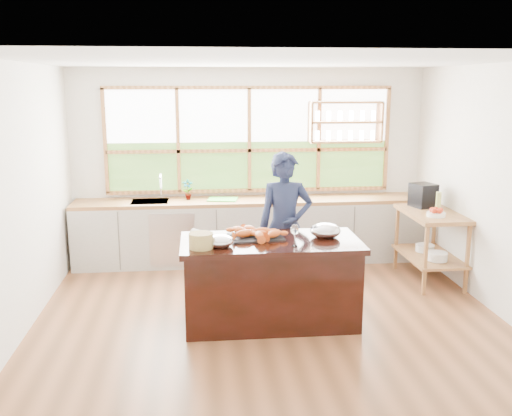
{
  "coord_description": "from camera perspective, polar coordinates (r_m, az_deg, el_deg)",
  "views": [
    {
      "loc": [
        -0.73,
        -5.83,
        2.49
      ],
      "look_at": [
        -0.12,
        0.15,
        1.17
      ],
      "focal_mm": 40.0,
      "sensor_mm": 36.0,
      "label": 1
    }
  ],
  "objects": [
    {
      "name": "mixing_bowl_right",
      "position": [
        6.04,
        6.95,
        -2.27
      ],
      "size": [
        0.32,
        0.32,
        0.16
      ],
      "primitive_type": "ellipsoid",
      "color": "#B9BAC1",
      "rests_on": "island"
    },
    {
      "name": "back_counter",
      "position": [
        8.06,
        -0.6,
        -2.22
      ],
      "size": [
        4.9,
        0.63,
        0.9
      ],
      "color": "beige",
      "rests_on": "ground_plane"
    },
    {
      "name": "wine_bottle",
      "position": [
        7.45,
        17.77,
        0.53
      ],
      "size": [
        0.08,
        0.08,
        0.27
      ],
      "primitive_type": "cylinder",
      "rotation": [
        0.0,
        0.0,
        0.18
      ],
      "color": "#A8B456",
      "rests_on": "right_shelf_unit"
    },
    {
      "name": "parchment_roll",
      "position": [
        5.98,
        -5.43,
        -2.66
      ],
      "size": [
        0.25,
        0.28,
        0.08
      ],
      "primitive_type": "cylinder",
      "rotation": [
        1.57,
        0.0,
        0.67
      ],
      "color": "silver",
      "rests_on": "island"
    },
    {
      "name": "room_shell",
      "position": [
        6.42,
        0.92,
        5.81
      ],
      "size": [
        5.02,
        4.52,
        2.71
      ],
      "color": "white",
      "rests_on": "ground_plane"
    },
    {
      "name": "wine_glass",
      "position": [
        5.65,
        3.89,
        -2.27
      ],
      "size": [
        0.08,
        0.08,
        0.22
      ],
      "color": "white",
      "rests_on": "island"
    },
    {
      "name": "mixing_bowl_left",
      "position": [
        5.66,
        -3.59,
        -3.33
      ],
      "size": [
        0.27,
        0.27,
        0.13
      ],
      "primitive_type": "ellipsoid",
      "color": "#B9BAC1",
      "rests_on": "island"
    },
    {
      "name": "fruit_bowl",
      "position": [
        7.26,
        17.58,
        -0.46
      ],
      "size": [
        0.23,
        0.23,
        0.11
      ],
      "color": "white",
      "rests_on": "right_shelf_unit"
    },
    {
      "name": "lobster_pile",
      "position": [
        5.96,
        -0.08,
        -2.47
      ],
      "size": [
        0.55,
        0.48,
        0.08
      ],
      "color": "orange",
      "rests_on": "slate_board"
    },
    {
      "name": "wicker_basket",
      "position": [
        5.62,
        -5.53,
        -3.28
      ],
      "size": [
        0.24,
        0.24,
        0.15
      ],
      "primitive_type": "cylinder",
      "color": "#A98E49",
      "rests_on": "island"
    },
    {
      "name": "right_shelf_unit",
      "position": [
        7.56,
        17.09,
        -2.59
      ],
      "size": [
        0.62,
        1.1,
        0.9
      ],
      "color": "#A67839",
      "rests_on": "ground_plane"
    },
    {
      "name": "potted_plant",
      "position": [
        7.96,
        -6.85,
        1.84
      ],
      "size": [
        0.16,
        0.11,
        0.28
      ],
      "primitive_type": "imported",
      "rotation": [
        0.0,
        0.0,
        0.08
      ],
      "color": "slate",
      "rests_on": "back_counter"
    },
    {
      "name": "slate_board",
      "position": [
        5.99,
        -0.02,
        -2.89
      ],
      "size": [
        0.59,
        0.46,
        0.02
      ],
      "primitive_type": "cube",
      "rotation": [
        0.0,
        0.0,
        0.12
      ],
      "color": "black",
      "rests_on": "island"
    },
    {
      "name": "ground_plane",
      "position": [
        6.38,
        1.19,
        -10.58
      ],
      "size": [
        5.0,
        5.0,
        0.0
      ],
      "primitive_type": "plane",
      "color": "brown"
    },
    {
      "name": "espresso_machine",
      "position": [
        7.76,
        16.37,
        1.23
      ],
      "size": [
        0.34,
        0.36,
        0.31
      ],
      "primitive_type": "cube",
      "rotation": [
        0.0,
        0.0,
        0.31
      ],
      "color": "black",
      "rests_on": "right_shelf_unit"
    },
    {
      "name": "cutting_board",
      "position": [
        7.93,
        -3.35,
        0.88
      ],
      "size": [
        0.45,
        0.37,
        0.01
      ],
      "primitive_type": "cube",
      "rotation": [
        0.0,
        0.0,
        -0.2
      ],
      "color": "green",
      "rests_on": "back_counter"
    },
    {
      "name": "island",
      "position": [
        6.03,
        1.45,
        -7.34
      ],
      "size": [
        1.85,
        0.9,
        0.9
      ],
      "color": "black",
      "rests_on": "ground_plane"
    },
    {
      "name": "cook",
      "position": [
        6.6,
        2.93,
        -1.88
      ],
      "size": [
        0.63,
        0.42,
        1.73
      ],
      "primitive_type": "imported",
      "rotation": [
        0.0,
        0.0,
        -0.01
      ],
      "color": "#191F3C",
      "rests_on": "ground_plane"
    }
  ]
}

